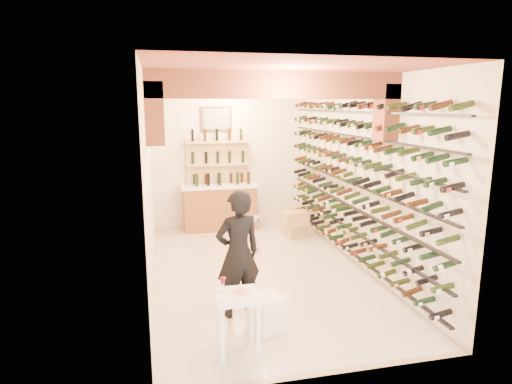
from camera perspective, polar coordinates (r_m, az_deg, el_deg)
ground at (r=7.50m, az=0.52°, el=-10.23°), size 6.00×6.00×0.00m
room_shell at (r=6.74m, az=1.06°, el=7.02°), size 3.52×6.02×3.21m
wine_rack at (r=7.58m, az=11.89°, el=1.91°), size 0.32×5.70×2.56m
back_counter at (r=9.78m, az=-4.77°, el=-1.83°), size 1.70×0.62×1.29m
back_shelving at (r=9.89m, az=-5.03°, el=2.07°), size 1.40×0.31×2.73m
tasting_table at (r=5.00m, az=-2.49°, el=-14.56°), size 0.50×0.50×0.86m
white_stool at (r=5.59m, az=1.42°, el=-15.58°), size 0.48×0.48×0.46m
person at (r=5.74m, az=-2.37°, el=-8.09°), size 0.70×0.55×1.70m
chrome_barstool at (r=8.27m, az=-0.63°, el=-5.23°), size 0.36×0.36×0.69m
crate_lower at (r=9.28m, az=5.10°, el=-5.15°), size 0.50×0.43×0.26m
crate_upper at (r=9.20m, az=5.13°, el=-3.48°), size 0.57×0.43×0.30m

